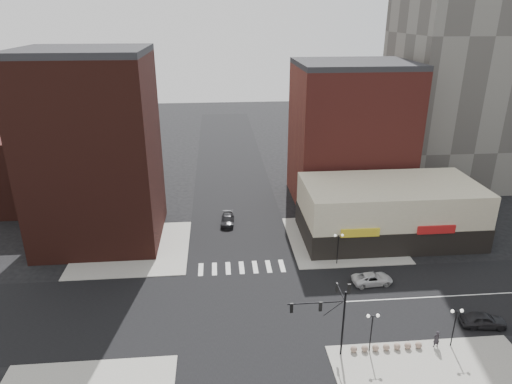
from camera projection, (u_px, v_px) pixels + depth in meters
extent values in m
plane|color=black|center=(247.00, 307.00, 49.57)|extent=(240.00, 240.00, 0.00)
cube|color=black|center=(247.00, 307.00, 49.57)|extent=(200.00, 14.00, 0.02)
cube|color=black|center=(247.00, 307.00, 49.57)|extent=(14.00, 200.00, 0.02)
cube|color=gray|center=(133.00, 248.00, 61.78)|extent=(15.00, 15.00, 0.12)
cube|color=gray|center=(342.00, 239.00, 64.16)|extent=(15.00, 15.00, 0.12)
cube|color=#381711|center=(94.00, 152.00, 60.51)|extent=(16.00, 15.00, 25.00)
cube|color=#381711|center=(42.00, 165.00, 76.19)|extent=(20.00, 18.00, 12.00)
cube|color=maroon|center=(350.00, 136.00, 74.37)|extent=(18.00, 15.00, 22.00)
cube|color=beige|center=(389.00, 211.00, 63.70)|extent=(24.00, 12.00, 8.00)
cube|color=black|center=(387.00, 225.00, 64.55)|extent=(24.20, 12.20, 3.40)
cylinder|color=black|center=(343.00, 324.00, 41.36)|extent=(0.18, 0.18, 7.00)
cylinder|color=black|center=(316.00, 303.00, 40.23)|extent=(5.20, 0.11, 0.11)
cylinder|color=black|center=(334.00, 308.00, 40.62)|extent=(1.72, 0.06, 1.46)
cylinder|color=black|center=(341.00, 292.00, 41.83)|extent=(0.11, 3.00, 0.11)
cube|color=black|center=(292.00, 308.00, 40.19)|extent=(0.28, 0.18, 0.95)
sphere|color=red|center=(292.00, 305.00, 40.08)|extent=(0.16, 0.16, 0.16)
cube|color=black|center=(320.00, 306.00, 40.41)|extent=(0.28, 0.18, 0.95)
sphere|color=red|center=(321.00, 304.00, 40.29)|extent=(0.16, 0.16, 0.16)
cube|color=black|center=(337.00, 287.00, 43.18)|extent=(0.18, 0.28, 0.95)
sphere|color=red|center=(337.00, 285.00, 43.07)|extent=(0.16, 0.16, 0.16)
cube|color=black|center=(349.00, 289.00, 39.98)|extent=(0.28, 0.18, 0.95)
sphere|color=red|center=(349.00, 286.00, 39.87)|extent=(0.16, 0.16, 0.16)
cylinder|color=black|center=(371.00, 334.00, 42.29)|extent=(0.11, 0.11, 4.00)
cylinder|color=black|center=(373.00, 317.00, 41.59)|extent=(0.90, 0.06, 0.06)
sphere|color=white|center=(368.00, 316.00, 41.51)|extent=(0.32, 0.32, 0.32)
sphere|color=white|center=(378.00, 315.00, 41.59)|extent=(0.32, 0.32, 0.32)
cylinder|color=black|center=(454.00, 329.00, 42.95)|extent=(0.11, 0.11, 4.00)
cylinder|color=black|center=(457.00, 312.00, 42.24)|extent=(0.90, 0.06, 0.06)
sphere|color=white|center=(453.00, 311.00, 42.17)|extent=(0.32, 0.32, 0.32)
sphere|color=white|center=(462.00, 311.00, 42.24)|extent=(0.32, 0.32, 0.32)
cylinder|color=black|center=(338.00, 250.00, 57.18)|extent=(0.11, 0.11, 4.00)
cylinder|color=black|center=(339.00, 236.00, 56.48)|extent=(0.90, 0.06, 0.06)
sphere|color=white|center=(335.00, 235.00, 56.40)|extent=(0.32, 0.32, 0.32)
sphere|color=white|center=(342.00, 235.00, 56.48)|extent=(0.32, 0.32, 0.32)
sphere|color=gray|center=(354.00, 349.00, 42.79)|extent=(0.63, 0.63, 0.63)
sphere|color=gray|center=(365.00, 348.00, 42.88)|extent=(0.63, 0.63, 0.63)
sphere|color=gray|center=(376.00, 348.00, 42.96)|extent=(0.63, 0.63, 0.63)
sphere|color=gray|center=(386.00, 347.00, 43.05)|extent=(0.63, 0.63, 0.63)
sphere|color=gray|center=(397.00, 346.00, 43.13)|extent=(0.63, 0.63, 0.63)
sphere|color=gray|center=(408.00, 346.00, 43.22)|extent=(0.63, 0.63, 0.63)
sphere|color=gray|center=(419.00, 345.00, 43.31)|extent=(0.63, 0.63, 0.63)
imported|color=silver|center=(372.00, 279.00, 53.61)|extent=(4.91, 2.56, 1.32)
imported|color=black|center=(483.00, 320.00, 46.29)|extent=(4.68, 2.37, 1.53)
imported|color=black|center=(227.00, 220.00, 68.64)|extent=(2.25, 4.83, 1.36)
imported|color=#252227|center=(436.00, 339.00, 43.23)|extent=(0.67, 0.45, 1.80)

